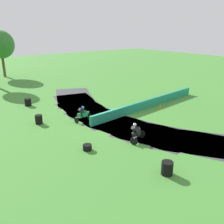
% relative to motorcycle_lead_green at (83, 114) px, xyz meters
% --- Properties ---
extents(ground_plane, '(120.00, 120.00, 0.00)m').
position_rel_motorcycle_lead_green_xyz_m(ground_plane, '(1.87, -1.34, -0.66)').
color(ground_plane, '#428433').
extents(track_asphalt, '(10.14, 27.63, 0.01)m').
position_rel_motorcycle_lead_green_xyz_m(track_asphalt, '(2.99, -1.24, -0.65)').
color(track_asphalt, '#3D3D42').
rests_on(track_asphalt, ground).
extents(safety_barrier, '(15.73, 1.75, 0.90)m').
position_rel_motorcycle_lead_green_xyz_m(safety_barrier, '(7.62, -0.81, -0.21)').
color(safety_barrier, '#1E8466').
rests_on(safety_barrier, ground).
extents(motorcycle_lead_green, '(1.68, 0.78, 1.42)m').
position_rel_motorcycle_lead_green_xyz_m(motorcycle_lead_green, '(0.00, 0.00, 0.00)').
color(motorcycle_lead_green, black).
rests_on(motorcycle_lead_green, ground).
extents(motorcycle_chase_black, '(1.67, 1.30, 1.42)m').
position_rel_motorcycle_lead_green_xyz_m(motorcycle_chase_black, '(1.04, -5.93, -0.03)').
color(motorcycle_chase_black, black).
rests_on(motorcycle_chase_black, ground).
extents(tire_stack_near, '(0.69, 0.69, 0.80)m').
position_rel_motorcycle_lead_green_xyz_m(tire_stack_near, '(-2.31, 7.67, -0.26)').
color(tire_stack_near, black).
rests_on(tire_stack_near, ground).
extents(tire_stack_mid_a, '(0.63, 0.63, 0.80)m').
position_rel_motorcycle_lead_green_xyz_m(tire_stack_mid_a, '(-3.45, 1.82, -0.26)').
color(tire_stack_mid_a, black).
rests_on(tire_stack_mid_a, ground).
extents(tire_stack_mid_b, '(0.62, 0.62, 0.40)m').
position_rel_motorcycle_lead_green_xyz_m(tire_stack_mid_b, '(-2.74, -4.99, -0.46)').
color(tire_stack_mid_b, black).
rests_on(tire_stack_mid_b, ground).
extents(tire_stack_far, '(0.68, 0.68, 0.80)m').
position_rel_motorcycle_lead_green_xyz_m(tire_stack_far, '(-0.71, -10.33, -0.26)').
color(tire_stack_far, black).
rests_on(tire_stack_far, ground).
extents(traffic_cone, '(0.28, 0.28, 0.44)m').
position_rel_motorcycle_lead_green_xyz_m(traffic_cone, '(8.36, -1.75, -0.44)').
color(traffic_cone, orange).
rests_on(traffic_cone, ground).
extents(tree_mid_rise, '(4.42, 4.42, 7.76)m').
position_rel_motorcycle_lead_green_xyz_m(tree_mid_rise, '(0.51, 26.79, 4.75)').
color(tree_mid_rise, brown).
rests_on(tree_mid_rise, ground).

